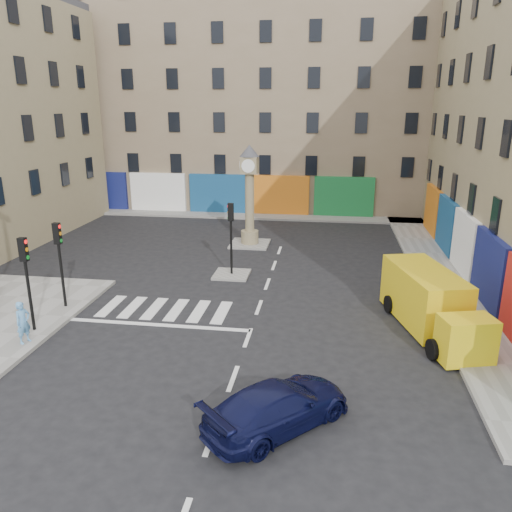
% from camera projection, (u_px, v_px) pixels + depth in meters
% --- Properties ---
extents(ground, '(120.00, 120.00, 0.00)m').
position_uv_depth(ground, '(244.00, 350.00, 18.11)').
color(ground, black).
rests_on(ground, ground).
extents(sidewalk_right, '(2.60, 30.00, 0.15)m').
position_uv_depth(sidewalk_right, '(438.00, 272.00, 26.34)').
color(sidewalk_right, gray).
rests_on(sidewalk_right, ground).
extents(sidewalk_far, '(32.00, 2.40, 0.15)m').
position_uv_depth(sidewalk_far, '(241.00, 215.00, 39.65)').
color(sidewalk_far, gray).
rests_on(sidewalk_far, ground).
extents(island_near, '(1.80, 1.80, 0.12)m').
position_uv_depth(island_near, '(232.00, 274.00, 25.94)').
color(island_near, gray).
rests_on(island_near, ground).
extents(island_far, '(2.40, 2.40, 0.12)m').
position_uv_depth(island_far, '(250.00, 244.00, 31.62)').
color(island_far, gray).
rests_on(island_far, ground).
extents(building_far, '(32.00, 10.00, 17.00)m').
position_uv_depth(building_far, '(252.00, 105.00, 42.68)').
color(building_far, '#847158').
rests_on(building_far, ground).
extents(traffic_light_left_near, '(0.28, 0.22, 3.70)m').
position_uv_depth(traffic_light_left_near, '(26.00, 269.00, 18.69)').
color(traffic_light_left_near, black).
rests_on(traffic_light_left_near, sidewalk_left).
extents(traffic_light_left_far, '(0.28, 0.22, 3.70)m').
position_uv_depth(traffic_light_left_far, '(59.00, 251.00, 20.96)').
color(traffic_light_left_far, black).
rests_on(traffic_light_left_far, sidewalk_left).
extents(traffic_light_island, '(0.28, 0.22, 3.70)m').
position_uv_depth(traffic_light_island, '(231.00, 227.00, 25.20)').
color(traffic_light_island, black).
rests_on(traffic_light_island, island_near).
extents(clock_pillar, '(1.20, 1.20, 6.10)m').
position_uv_depth(clock_pillar, '(250.00, 189.00, 30.60)').
color(clock_pillar, '#8A7C5A').
rests_on(clock_pillar, island_far).
extents(navy_sedan, '(4.37, 4.46, 1.29)m').
position_uv_depth(navy_sedan, '(278.00, 406.00, 13.65)').
color(navy_sedan, black).
rests_on(navy_sedan, ground).
extents(yellow_van, '(3.38, 6.47, 2.26)m').
position_uv_depth(yellow_van, '(430.00, 303.00, 19.50)').
color(yellow_van, yellow).
rests_on(yellow_van, ground).
extents(pedestrian_blue, '(0.56, 0.68, 1.59)m').
position_uv_depth(pedestrian_blue, '(23.00, 322.00, 18.15)').
color(pedestrian_blue, '#5894C9').
rests_on(pedestrian_blue, sidewalk_left).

